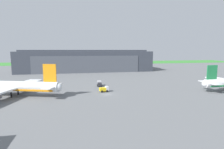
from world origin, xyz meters
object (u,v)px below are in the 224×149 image
maintenance_hangar (86,61)px  airliner_near_right (11,86)px  ops_van (104,89)px  fuel_bowser (99,84)px

maintenance_hangar → airliner_near_right: bearing=-112.0°
airliner_near_right → ops_van: (35.84, -0.20, -2.54)m
airliner_near_right → fuel_bowser: bearing=19.4°
ops_van → fuel_bowser: bearing=91.4°
airliner_near_right → ops_van: size_ratio=10.01×
airliner_near_right → fuel_bowser: airliner_near_right is taller
maintenance_hangar → fuel_bowser: bearing=-88.0°
maintenance_hangar → ops_van: 82.51m
ops_van → maintenance_hangar: bearing=91.9°
fuel_bowser → airliner_near_right: bearing=-160.6°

